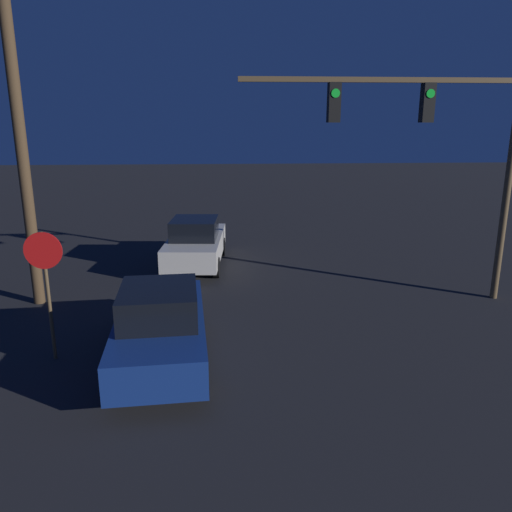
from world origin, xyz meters
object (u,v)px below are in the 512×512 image
Objects in this scene: car_far at (196,243)px; stop_sign at (46,272)px; car_near at (160,326)px; traffic_signal_mast at (441,134)px; utility_pole at (20,132)px.

stop_sign reaches higher than car_far.
car_near is 8.00m from traffic_signal_mast.
stop_sign is (-2.12, 0.32, 1.00)m from car_near.
stop_sign is at bearing 167.36° from car_near.
car_near is at bearing -8.52° from stop_sign.
utility_pole reaches higher than traffic_signal_mast.
car_near is 1.00× the size of car_far.
utility_pole reaches higher than car_far.
traffic_signal_mast reaches higher than car_near.
stop_sign is at bearing -107.01° from car_far.
utility_pole is at bearing 177.53° from traffic_signal_mast.
traffic_signal_mast is 9.40m from stop_sign.
stop_sign is 0.31× the size of utility_pole.
car_far is 0.62× the size of traffic_signal_mast.
traffic_signal_mast reaches higher than car_far.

